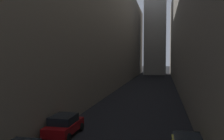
# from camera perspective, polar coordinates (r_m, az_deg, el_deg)

# --- Properties ---
(ground_plane) EXTENTS (264.00, 264.00, 0.00)m
(ground_plane) POSITION_cam_1_polar(r_m,az_deg,el_deg) (47.17, 7.99, -4.45)
(ground_plane) COLOR black
(building_block_left) EXTENTS (14.46, 108.00, 23.89)m
(building_block_left) POSITION_cam_1_polar(r_m,az_deg,el_deg) (51.52, -6.24, 9.49)
(building_block_left) COLOR #756B5B
(building_block_left) RESTS_ON ground
(building_block_right) EXTENTS (13.21, 108.00, 25.24)m
(building_block_right) POSITION_cam_1_polar(r_m,az_deg,el_deg) (49.98, 22.47, 10.28)
(building_block_right) COLOR gray
(building_block_right) RESTS_ON ground
(parked_car_left_third) EXTENTS (2.05, 4.17, 1.59)m
(parked_car_left_third) POSITION_cam_1_polar(r_m,az_deg,el_deg) (19.80, -10.96, -12.24)
(parked_car_left_third) COLOR maroon
(parked_car_left_third) RESTS_ON ground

